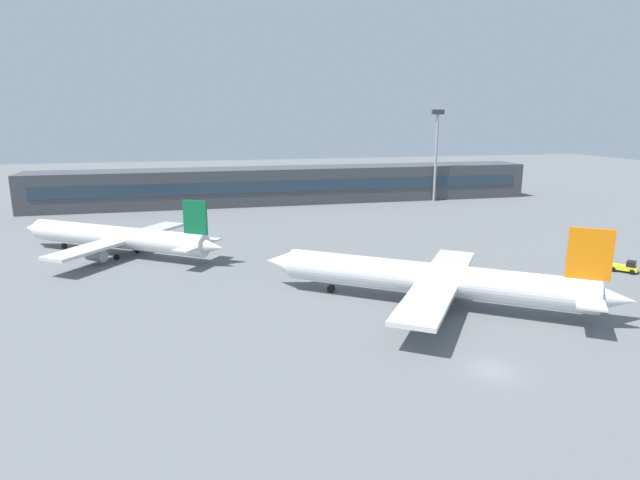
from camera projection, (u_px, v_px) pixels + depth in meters
ground_plane at (356, 256)px, 84.12m from camera, size 400.00×400.00×0.00m
terminal_building at (290, 185)px, 136.87m from camera, size 127.19×12.13×9.00m
airplane_near at (428, 279)px, 61.75m from camera, size 36.18×28.32×10.49m
airplane_mid at (116, 237)px, 84.21m from camera, size 33.67×26.15×9.73m
baggage_tug_yellow at (625, 267)px, 75.42m from camera, size 3.45×3.73×1.75m
floodlight_tower_west at (436, 148)px, 137.06m from camera, size 3.20×0.80×23.42m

